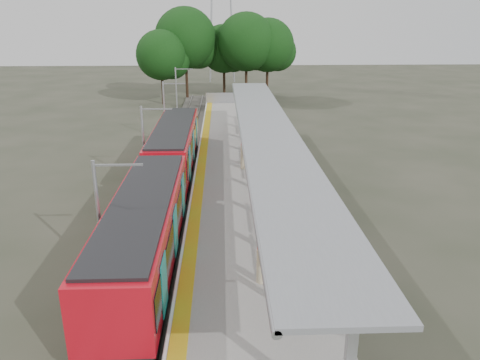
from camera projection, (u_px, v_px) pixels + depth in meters
name	position (u px, v px, depth m)	size (l,w,h in m)	color
trackbed	(174.00, 178.00, 32.88)	(3.00, 70.00, 0.24)	#59544C
platform	(238.00, 172.00, 32.92)	(6.00, 50.00, 1.00)	gray
tactile_strip	(202.00, 166.00, 32.66)	(0.60, 50.00, 0.02)	gold
end_fence	(231.00, 98.00, 56.07)	(6.00, 0.10, 1.20)	#9EA0A5
train	(163.00, 179.00, 26.88)	(2.74, 27.60, 3.62)	black
canopy	(267.00, 134.00, 28.15)	(3.27, 38.00, 3.66)	#9EA0A5
tree_cluster	(219.00, 44.00, 62.44)	(20.72, 12.67, 12.12)	#382316
catenary_masts	(145.00, 143.00, 30.95)	(2.08, 48.16, 5.40)	#9EA0A5
bench_near	(285.00, 209.00, 24.02)	(0.77, 1.51, 0.99)	#0F154D
bench_mid	(257.00, 155.00, 33.48)	(0.64, 1.44, 0.95)	#0F154D
bench_far	(255.00, 129.00, 40.53)	(0.94, 1.71, 1.12)	#0F154D
info_pillar_near	(261.00, 265.00, 18.18)	(0.38, 0.38, 1.69)	#C7B991
info_pillar_far	(244.00, 157.00, 31.81)	(0.43, 0.43, 1.93)	#C7B991
litter_bin	(253.00, 160.00, 32.42)	(0.43, 0.43, 0.87)	#9EA0A5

